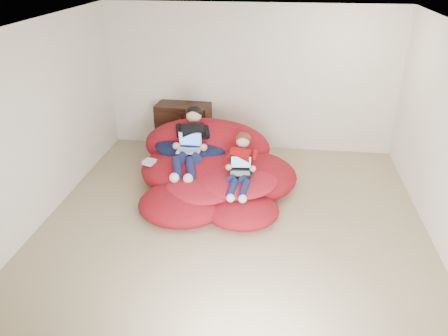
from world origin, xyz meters
The scene contains 9 objects.
room_shell centered at (0.00, 0.00, 0.22)m, with size 5.10×5.10×2.77m.
dresser centered at (-1.15, 2.25, 0.42)m, with size 0.96×0.56×0.83m.
beanbag_pile centered at (-0.43, 0.96, 0.28)m, with size 2.47×2.40×0.93m.
cream_pillow centered at (-0.95, 1.64, 0.62)m, with size 0.43×0.27×0.27m, color beige.
older_boy centered at (-0.77, 1.04, 0.70)m, with size 0.45×1.23×0.77m.
younger_boy centered at (0.04, 0.53, 0.61)m, with size 0.34×0.97×0.64m.
laptop_white centered at (-0.77, 0.94, 0.64)m, with size 0.34×0.29×0.25m.
laptop_black centered at (0.04, 0.46, 0.56)m, with size 0.32×0.27×0.23m.
power_adapter centered at (-1.35, 0.77, 0.42)m, with size 0.16×0.16×0.06m, color silver.
Camera 1 is at (0.52, -4.87, 3.23)m, focal length 35.00 mm.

